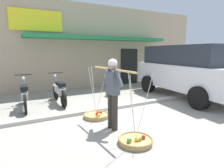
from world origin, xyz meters
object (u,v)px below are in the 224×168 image
fruit_basket_left_side (96,115)px  parked_truck (188,70)px  fruit_basket_right_side (136,140)px  wooden_crate (112,92)px  fruit_vendor (113,89)px  motorcycle_nearest_shop (25,95)px  motorcycle_second_in_row (59,91)px

fruit_basket_left_side → parked_truck: bearing=7.5°
fruit_basket_right_side → wooden_crate: (1.59, 3.93, 0.09)m
fruit_vendor → parked_truck: parked_truck is taller
motorcycle_nearest_shop → parked_truck: parked_truck is taller
fruit_basket_left_side → wooden_crate: fruit_basket_left_side is taller
fruit_basket_right_side → motorcycle_second_in_row: 3.89m
fruit_vendor → motorcycle_nearest_shop: bearing=121.8°
fruit_basket_right_side → wooden_crate: fruit_basket_right_side is taller
fruit_vendor → parked_truck: (4.30, 1.46, 0.15)m
motorcycle_nearest_shop → wooden_crate: motorcycle_nearest_shop is taller
fruit_basket_left_side → fruit_vendor: bearing=-87.4°
fruit_vendor → motorcycle_nearest_shop: fruit_vendor is taller
fruit_basket_right_side → motorcycle_second_in_row: bearing=99.4°
fruit_basket_left_side → motorcycle_nearest_shop: bearing=131.7°
fruit_vendor → motorcycle_second_in_row: size_ratio=0.99×
fruit_basket_right_side → motorcycle_nearest_shop: size_ratio=0.80×
motorcycle_nearest_shop → wooden_crate: size_ratio=4.14×
fruit_basket_right_side → wooden_crate: bearing=68.0°
fruit_basket_left_side → wooden_crate: 2.71m
fruit_basket_right_side → parked_truck: bearing=29.1°
motorcycle_second_in_row → wooden_crate: (2.22, 0.12, -0.29)m
fruit_basket_right_side → fruit_vendor: bearing=92.5°
wooden_crate → parked_truck: bearing=-30.5°
fruit_vendor → fruit_basket_left_side: size_ratio=1.24×
fruit_basket_left_side → wooden_crate: (1.67, 2.14, 0.09)m
motorcycle_second_in_row → wooden_crate: 2.25m
fruit_basket_left_side → parked_truck: 4.50m
fruit_vendor → parked_truck: size_ratio=0.36×
fruit_basket_left_side → parked_truck: size_ratio=0.29×
fruit_vendor → fruit_basket_left_side: 1.27m
motorcycle_nearest_shop → motorcycle_second_in_row: size_ratio=1.00×
fruit_vendor → wooden_crate: (1.63, 3.03, -0.82)m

